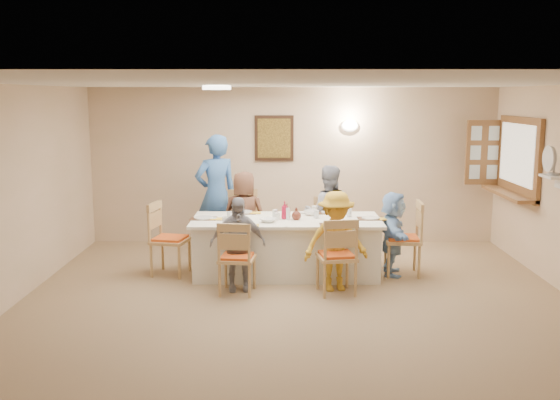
{
  "coord_description": "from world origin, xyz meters",
  "views": [
    {
      "loc": [
        -0.18,
        -6.48,
        2.38
      ],
      "look_at": [
        -0.2,
        1.4,
        1.05
      ],
      "focal_mm": 40.0,
      "sensor_mm": 36.0,
      "label": 1
    }
  ],
  "objects_px": {
    "chair_front_right": "(336,255)",
    "diner_back_right": "(328,214)",
    "chair_left_end": "(170,238)",
    "diner_right_end": "(393,233)",
    "chair_front_left": "(237,257)",
    "diner_front_right": "(336,241)",
    "chair_right_end": "(403,238)",
    "condiment_ketchup": "(285,210)",
    "chair_back_right": "(327,229)",
    "chair_back_left": "(245,225)",
    "diner_back_left": "(244,217)",
    "dining_table": "(286,247)",
    "caregiver": "(216,194)",
    "serving_hatch": "(519,157)",
    "desk_fan": "(552,164)",
    "diner_front_left": "(238,244)"
  },
  "relations": [
    {
      "from": "serving_hatch",
      "to": "chair_front_right",
      "type": "relative_size",
      "value": 1.57
    },
    {
      "from": "diner_front_left",
      "to": "diner_right_end",
      "type": "xyz_separation_m",
      "value": [
        2.02,
        0.68,
        -0.02
      ]
    },
    {
      "from": "chair_left_end",
      "to": "diner_right_end",
      "type": "xyz_separation_m",
      "value": [
        2.97,
        0.0,
        0.07
      ]
    },
    {
      "from": "dining_table",
      "to": "condiment_ketchup",
      "type": "xyz_separation_m",
      "value": [
        -0.02,
        -0.01,
        0.5
      ]
    },
    {
      "from": "desk_fan",
      "to": "chair_right_end",
      "type": "relative_size",
      "value": 0.3
    },
    {
      "from": "diner_front_left",
      "to": "diner_back_right",
      "type": "bearing_deg",
      "value": 40.53
    },
    {
      "from": "chair_left_end",
      "to": "diner_right_end",
      "type": "height_order",
      "value": "diner_right_end"
    },
    {
      "from": "chair_front_left",
      "to": "serving_hatch",
      "type": "bearing_deg",
      "value": -151.41
    },
    {
      "from": "chair_back_left",
      "to": "diner_right_end",
      "type": "relative_size",
      "value": 0.9
    },
    {
      "from": "diner_back_left",
      "to": "dining_table",
      "type": "bearing_deg",
      "value": 141.53
    },
    {
      "from": "dining_table",
      "to": "caregiver",
      "type": "distance_m",
      "value": 1.64
    },
    {
      "from": "chair_left_end",
      "to": "condiment_ketchup",
      "type": "bearing_deg",
      "value": -78.9
    },
    {
      "from": "dining_table",
      "to": "chair_front_left",
      "type": "bearing_deg",
      "value": -126.87
    },
    {
      "from": "desk_fan",
      "to": "chair_back_left",
      "type": "height_order",
      "value": "desk_fan"
    },
    {
      "from": "chair_front_right",
      "to": "condiment_ketchup",
      "type": "distance_m",
      "value": 1.08
    },
    {
      "from": "diner_front_right",
      "to": "chair_right_end",
      "type": "bearing_deg",
      "value": 24.87
    },
    {
      "from": "chair_front_left",
      "to": "caregiver",
      "type": "xyz_separation_m",
      "value": [
        -0.45,
        1.95,
        0.45
      ]
    },
    {
      "from": "dining_table",
      "to": "chair_front_left",
      "type": "xyz_separation_m",
      "value": [
        -0.6,
        -0.8,
        0.07
      ]
    },
    {
      "from": "chair_front_right",
      "to": "diner_back_right",
      "type": "xyz_separation_m",
      "value": [
        -0.0,
        1.48,
        0.22
      ]
    },
    {
      "from": "diner_front_left",
      "to": "chair_front_right",
      "type": "bearing_deg",
      "value": -13.75
    },
    {
      "from": "chair_back_left",
      "to": "diner_back_left",
      "type": "distance_m",
      "value": 0.19
    },
    {
      "from": "chair_front_left",
      "to": "diner_front_right",
      "type": "bearing_deg",
      "value": -167.61
    },
    {
      "from": "diner_back_left",
      "to": "chair_front_left",
      "type": "bearing_deg",
      "value": 100.11
    },
    {
      "from": "serving_hatch",
      "to": "chair_right_end",
      "type": "bearing_deg",
      "value": -156.33
    },
    {
      "from": "desk_fan",
      "to": "chair_left_end",
      "type": "distance_m",
      "value": 4.92
    },
    {
      "from": "chair_front_left",
      "to": "chair_right_end",
      "type": "xyz_separation_m",
      "value": [
        2.15,
        0.8,
        0.05
      ]
    },
    {
      "from": "chair_left_end",
      "to": "diner_right_end",
      "type": "bearing_deg",
      "value": -78.37
    },
    {
      "from": "dining_table",
      "to": "chair_back_left",
      "type": "xyz_separation_m",
      "value": [
        -0.6,
        0.8,
        0.13
      ]
    },
    {
      "from": "desk_fan",
      "to": "diner_front_left",
      "type": "xyz_separation_m",
      "value": [
        -3.82,
        -0.11,
        -0.97
      ]
    },
    {
      "from": "chair_left_end",
      "to": "chair_right_end",
      "type": "height_order",
      "value": "chair_right_end"
    },
    {
      "from": "desk_fan",
      "to": "diner_right_end",
      "type": "height_order",
      "value": "desk_fan"
    },
    {
      "from": "chair_front_left",
      "to": "diner_front_left",
      "type": "relative_size",
      "value": 0.78
    },
    {
      "from": "condiment_ketchup",
      "to": "diner_back_right",
      "type": "bearing_deg",
      "value": 48.1
    },
    {
      "from": "diner_front_left",
      "to": "desk_fan",
      "type": "bearing_deg",
      "value": -6.41
    },
    {
      "from": "diner_back_left",
      "to": "condiment_ketchup",
      "type": "distance_m",
      "value": 0.93
    },
    {
      "from": "desk_fan",
      "to": "dining_table",
      "type": "bearing_deg",
      "value": 169.93
    },
    {
      "from": "chair_right_end",
      "to": "condiment_ketchup",
      "type": "distance_m",
      "value": 1.62
    },
    {
      "from": "chair_left_end",
      "to": "chair_front_right",
      "type": "bearing_deg",
      "value": -98.78
    },
    {
      "from": "caregiver",
      "to": "chair_front_left",
      "type": "bearing_deg",
      "value": 75.7
    },
    {
      "from": "diner_back_right",
      "to": "caregiver",
      "type": "xyz_separation_m",
      "value": [
        -1.65,
        0.47,
        0.2
      ]
    },
    {
      "from": "chair_left_end",
      "to": "chair_back_right",
      "type": "bearing_deg",
      "value": -57.96
    },
    {
      "from": "diner_right_end",
      "to": "serving_hatch",
      "type": "bearing_deg",
      "value": -61.67
    },
    {
      "from": "serving_hatch",
      "to": "diner_right_end",
      "type": "bearing_deg",
      "value": -157.78
    },
    {
      "from": "chair_back_right",
      "to": "diner_back_left",
      "type": "relative_size",
      "value": 0.69
    },
    {
      "from": "chair_right_end",
      "to": "chair_front_left",
      "type": "bearing_deg",
      "value": -65.96
    },
    {
      "from": "diner_right_end",
      "to": "chair_back_left",
      "type": "bearing_deg",
      "value": 74.51
    },
    {
      "from": "chair_back_left",
      "to": "caregiver",
      "type": "relative_size",
      "value": 0.56
    },
    {
      "from": "chair_front_right",
      "to": "diner_back_right",
      "type": "relative_size",
      "value": 0.68
    },
    {
      "from": "serving_hatch",
      "to": "diner_front_right",
      "type": "bearing_deg",
      "value": -151.85
    },
    {
      "from": "dining_table",
      "to": "chair_right_end",
      "type": "relative_size",
      "value": 2.49
    }
  ]
}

